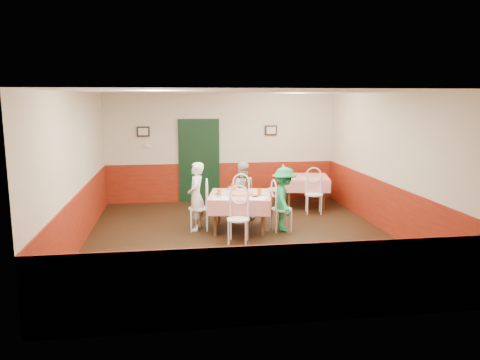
{
  "coord_description": "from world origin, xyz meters",
  "views": [
    {
      "loc": [
        -1.28,
        -8.63,
        2.69
      ],
      "look_at": [
        0.06,
        0.6,
        1.05
      ],
      "focal_mm": 35.0,
      "sensor_mm": 36.0,
      "label": 1
    }
  ],
  "objects": [
    {
      "name": "chair_second_b",
      "position": [
        1.99,
        1.76,
        0.45
      ],
      "size": [
        0.49,
        0.49,
        0.9
      ],
      "primitive_type": null,
      "rotation": [
        0.0,
        0.0,
        -0.19
      ],
      "color": "white",
      "rests_on": "ground"
    },
    {
      "name": "plate_left",
      "position": [
        -0.34,
        0.67,
        0.77
      ],
      "size": [
        0.29,
        0.29,
        0.01
      ],
      "primitive_type": "cylinder",
      "rotation": [
        0.0,
        0.0,
        -0.19
      ],
      "color": "white",
      "rests_on": "main_table"
    },
    {
      "name": "right_wall",
      "position": [
        3.0,
        0.0,
        1.4
      ],
      "size": [
        0.1,
        7.0,
        2.8
      ],
      "primitive_type": "cube",
      "color": "beige",
      "rests_on": "ground"
    },
    {
      "name": "chair_near",
      "position": [
        -0.09,
        -0.24,
        0.45
      ],
      "size": [
        0.51,
        0.51,
        0.9
      ],
      "primitive_type": null,
      "rotation": [
        0.0,
        0.0,
        -0.25
      ],
      "color": "white",
      "rests_on": "ground"
    },
    {
      "name": "door",
      "position": [
        -0.6,
        3.45,
        1.05
      ],
      "size": [
        0.96,
        0.06,
        2.1
      ],
      "primitive_type": "cube",
      "color": "black",
      "rests_on": "ground"
    },
    {
      "name": "second_table",
      "position": [
        1.99,
        2.51,
        0.38
      ],
      "size": [
        1.31,
        1.31,
        0.77
      ],
      "primitive_type": "cube",
      "rotation": [
        0.0,
        0.0,
        -0.19
      ],
      "color": "red",
      "rests_on": "ground"
    },
    {
      "name": "glass_a",
      "position": [
        -0.38,
        0.4,
        0.83
      ],
      "size": [
        0.09,
        0.09,
        0.15
      ],
      "primitive_type": "cylinder",
      "rotation": [
        0.0,
        0.0,
        -0.19
      ],
      "color": "#BF7219",
      "rests_on": "main_table"
    },
    {
      "name": "menu_right",
      "position": [
        0.36,
        0.15,
        0.76
      ],
      "size": [
        0.43,
        0.48,
        0.0
      ],
      "primitive_type": "cube",
      "rotation": [
        0.0,
        0.0,
        -0.39
      ],
      "color": "white",
      "rests_on": "main_table"
    },
    {
      "name": "pizza",
      "position": [
        0.08,
        0.56,
        0.78
      ],
      "size": [
        0.54,
        0.54,
        0.03
      ],
      "primitive_type": "cylinder",
      "rotation": [
        0.0,
        0.0,
        -0.19
      ],
      "color": "#B74723",
      "rests_on": "main_table"
    },
    {
      "name": "plate_right",
      "position": [
        0.49,
        0.51,
        0.77
      ],
      "size": [
        0.29,
        0.29,
        0.01
      ],
      "primitive_type": "cylinder",
      "rotation": [
        0.0,
        0.0,
        -0.19
      ],
      "color": "white",
      "rests_on": "main_table"
    },
    {
      "name": "diner_far",
      "position": [
        0.23,
        1.48,
        0.65
      ],
      "size": [
        0.69,
        0.57,
        1.29
      ],
      "primitive_type": "imported",
      "rotation": [
        0.0,
        0.0,
        3.01
      ],
      "color": "gray",
      "rests_on": "ground"
    },
    {
      "name": "left_wall",
      "position": [
        -3.0,
        0.0,
        1.4
      ],
      "size": [
        0.1,
        7.0,
        2.8
      ],
      "primitive_type": "cube",
      "color": "beige",
      "rests_on": "ground"
    },
    {
      "name": "glass_b",
      "position": [
        0.42,
        0.34,
        0.84
      ],
      "size": [
        0.1,
        0.1,
        0.15
      ],
      "primitive_type": "cylinder",
      "rotation": [
        0.0,
        0.0,
        -0.19
      ],
      "color": "#BF7219",
      "rests_on": "main_table"
    },
    {
      "name": "diner_left",
      "position": [
        -0.82,
        0.76,
        0.7
      ],
      "size": [
        0.42,
        0.56,
        1.41
      ],
      "primitive_type": "imported",
      "rotation": [
        0.0,
        0.0,
        -1.75
      ],
      "color": "gray",
      "rests_on": "ground"
    },
    {
      "name": "main_table",
      "position": [
        0.06,
        0.6,
        0.38
      ],
      "size": [
        1.42,
        1.42,
        0.77
      ],
      "primitive_type": "cube",
      "rotation": [
        0.0,
        0.0,
        -0.19
      ],
      "color": "red",
      "rests_on": "ground"
    },
    {
      "name": "chair_second_a",
      "position": [
        1.24,
        2.51,
        0.45
      ],
      "size": [
        0.49,
        0.49,
        0.9
      ],
      "primitive_type": null,
      "rotation": [
        0.0,
        0.0,
        -1.76
      ],
      "color": "white",
      "rests_on": "ground"
    },
    {
      "name": "chair_left",
      "position": [
        -0.77,
        0.75,
        0.45
      ],
      "size": [
        0.43,
        0.43,
        0.9
      ],
      "primitive_type": null,
      "rotation": [
        0.0,
        0.0,
        -1.58
      ],
      "color": "white",
      "rests_on": "ground"
    },
    {
      "name": "glass_c",
      "position": [
        -0.03,
        1.01,
        0.83
      ],
      "size": [
        0.09,
        0.09,
        0.14
      ],
      "primitive_type": "cylinder",
      "rotation": [
        0.0,
        0.0,
        -0.19
      ],
      "color": "#BF7219",
      "rests_on": "main_table"
    },
    {
      "name": "picture_right",
      "position": [
        1.3,
        3.45,
        1.85
      ],
      "size": [
        0.32,
        0.03,
        0.26
      ],
      "primitive_type": "cube",
      "color": "black",
      "rests_on": "back_wall"
    },
    {
      "name": "chair_right",
      "position": [
        0.9,
        0.44,
        0.45
      ],
      "size": [
        0.45,
        0.45,
        0.9
      ],
      "primitive_type": null,
      "rotation": [
        0.0,
        0.0,
        1.64
      ],
      "color": "white",
      "rests_on": "ground"
    },
    {
      "name": "front_wall",
      "position": [
        0.0,
        -3.5,
        1.4
      ],
      "size": [
        6.0,
        0.1,
        2.8
      ],
      "primitive_type": "cube",
      "color": "beige",
      "rests_on": "ground"
    },
    {
      "name": "picture_left",
      "position": [
        -2.0,
        3.45,
        1.85
      ],
      "size": [
        0.32,
        0.03,
        0.26
      ],
      "primitive_type": "cube",
      "color": "black",
      "rests_on": "back_wall"
    },
    {
      "name": "beer_bottle",
      "position": [
        0.26,
        0.99,
        0.88
      ],
      "size": [
        0.07,
        0.07,
        0.23
      ],
      "primitive_type": "cylinder",
      "rotation": [
        0.0,
        0.0,
        -0.19
      ],
      "color": "#381C0A",
      "rests_on": "main_table"
    },
    {
      "name": "diner_right",
      "position": [
        0.95,
        0.43,
        0.66
      ],
      "size": [
        0.59,
        0.9,
        1.32
      ],
      "primitive_type": "imported",
      "rotation": [
        0.0,
        0.0,
        1.45
      ],
      "color": "gray",
      "rests_on": "ground"
    },
    {
      "name": "shaker_c",
      "position": [
        -0.44,
        0.32,
        0.81
      ],
      "size": [
        0.04,
        0.04,
        0.09
      ],
      "primitive_type": "cylinder",
      "rotation": [
        0.0,
        0.0,
        -0.19
      ],
      "color": "#B23319",
      "rests_on": "main_table"
    },
    {
      "name": "wainscot_front",
      "position": [
        0.0,
        -3.48,
        0.5
      ],
      "size": [
        6.0,
        0.03,
        1.0
      ],
      "primitive_type": "cube",
      "color": "maroon",
      "rests_on": "ground"
    },
    {
      "name": "floor",
      "position": [
        0.0,
        0.0,
        0.0
      ],
      "size": [
        7.0,
        7.0,
        0.0
      ],
      "primitive_type": "plane",
      "color": "black",
      "rests_on": "ground"
    },
    {
      "name": "thermostat",
      "position": [
        -1.9,
        3.45,
        1.5
      ],
      "size": [
        0.1,
        0.03,
        0.1
      ],
      "primitive_type": "cube",
      "color": "white",
      "rests_on": "back_wall"
    },
    {
      "name": "plate_far",
      "position": [
        0.16,
        1.01,
        0.77
      ],
      "size": [
        0.29,
        0.29,
        0.01
      ],
      "primitive_type": "cylinder",
      "rotation": [
        0.0,
        0.0,
        -0.19
      ],
      "color": "white",
      "rests_on": "main_table"
    },
    {
      "name": "shaker_b",
      "position": [
        -0.41,
        0.2,
        0.81
      ],
      "size": [
        0.04,
        0.04,
        0.09
      ],
      "primitive_type": "cylinder",
      "rotation": [
        0.0,
        0.0,
        -0.19
      ],
      "color": "silver",
      "rests_on": "main_table"
    },
    {
      "name": "ceiling",
      "position": [
        0.0,
        0.0,
        2.8
      ],
      "size": [
        7.0,
        7.0,
        0.0
      ],
      "primitive_type": "plane",
      "color": "white",
      "rests_on": "back_wall"
    },
    {
      "name": "shaker_a",
      "position": [
        -0.46,
        0.27,
        0.81
      ],
      "size": [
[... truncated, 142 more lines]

